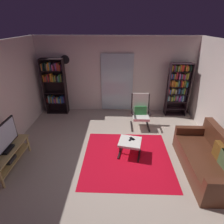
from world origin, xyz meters
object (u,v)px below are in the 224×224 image
object	(u,v)px
leather_sofa	(209,160)
ottoman	(130,143)
bookshelf_near_sofa	(178,86)
cell_phone	(132,139)
wall_clock	(65,60)
bookshelf_near_tv	(55,84)
tv_stand	(8,156)
television	(3,139)
lounge_armchair	(140,110)
tv_remote	(131,139)

from	to	relation	value
leather_sofa	ottoman	size ratio (longest dim) A/B	3.11
bookshelf_near_sofa	cell_phone	xyz separation A→B (m)	(-1.65, -2.22, -0.62)
ottoman	wall_clock	xyz separation A→B (m)	(-2.09, 2.53, 1.51)
bookshelf_near_tv	bookshelf_near_sofa	xyz separation A→B (m)	(4.19, -0.01, -0.03)
tv_stand	television	world-z (taller)	television
tv_stand	bookshelf_near_tv	xyz separation A→B (m)	(0.23, 2.85, 0.75)
leather_sofa	lounge_armchair	distance (m)	2.36
tv_remote	wall_clock	world-z (taller)	wall_clock
tv_remote	cell_phone	xyz separation A→B (m)	(0.04, 0.04, -0.00)
television	wall_clock	bearing A→B (deg)	78.51
tv_stand	tv_remote	xyz separation A→B (m)	(2.73, 0.59, 0.11)
lounge_armchair	cell_phone	bearing A→B (deg)	-103.82
bookshelf_near_tv	tv_remote	world-z (taller)	bookshelf_near_tv
leather_sofa	ottoman	bearing A→B (deg)	163.69
bookshelf_near_sofa	lounge_armchair	bearing A→B (deg)	-147.30
tv_stand	cell_phone	world-z (taller)	tv_stand
ottoman	bookshelf_near_sofa	bearing A→B (deg)	53.62
ottoman	tv_remote	size ratio (longest dim) A/B	4.19
leather_sofa	lounge_armchair	bearing A→B (deg)	123.22
bookshelf_near_tv	television	bearing A→B (deg)	-94.50
bookshelf_near_tv	ottoman	world-z (taller)	bookshelf_near_tv
tv_remote	cell_phone	bearing A→B (deg)	71.27
tv_stand	wall_clock	world-z (taller)	wall_clock
bookshelf_near_tv	leather_sofa	size ratio (longest dim) A/B	1.03
bookshelf_near_tv	wall_clock	bearing A→B (deg)	27.85
leather_sofa	lounge_armchair	world-z (taller)	lounge_armchair
tv_stand	television	distance (m)	0.45
tv_remote	cell_phone	size ratio (longest dim) A/B	1.03
bookshelf_near_tv	cell_phone	bearing A→B (deg)	-41.24
leather_sofa	bookshelf_near_tv	bearing A→B (deg)	145.95
lounge_armchair	wall_clock	bearing A→B (deg)	156.86
tv_remote	bookshelf_near_sofa	bearing A→B (deg)	81.51
television	wall_clock	size ratio (longest dim) A/B	3.36
tv_stand	bookshelf_near_sofa	world-z (taller)	bookshelf_near_sofa
bookshelf_near_tv	lounge_armchair	world-z (taller)	bookshelf_near_tv
cell_phone	lounge_armchair	bearing A→B (deg)	35.28
wall_clock	cell_phone	bearing A→B (deg)	-48.65
tv_stand	cell_phone	xyz separation A→B (m)	(2.76, 0.62, 0.11)
tv_stand	wall_clock	size ratio (longest dim) A/B	4.36
leather_sofa	cell_phone	xyz separation A→B (m)	(-1.62, 0.59, 0.11)
cell_phone	tv_remote	bearing A→B (deg)	-177.97
tv_stand	cell_phone	distance (m)	2.84
tv_stand	bookshelf_near_tv	world-z (taller)	bookshelf_near_tv
bookshelf_near_tv	cell_phone	size ratio (longest dim) A/B	13.76
wall_clock	tv_remote	bearing A→B (deg)	-49.58
ottoman	cell_phone	size ratio (longest dim) A/B	4.31
tv_stand	bookshelf_near_sofa	xyz separation A→B (m)	(4.41, 2.84, 0.73)
ottoman	cell_phone	bearing A→B (deg)	60.33
tv_remote	lounge_armchair	bearing A→B (deg)	103.40
television	leather_sofa	xyz separation A→B (m)	(4.38, 0.03, -0.46)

